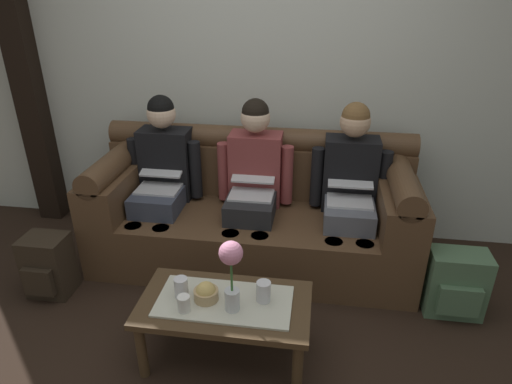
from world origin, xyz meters
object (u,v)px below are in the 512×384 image
at_px(couch, 254,213).
at_px(flower_vase, 231,267).
at_px(cup_near_left, 264,291).
at_px(person_left, 162,173).
at_px(cup_near_right, 184,303).
at_px(person_middle, 254,179).
at_px(person_right, 350,185).
at_px(cup_far_center, 181,288).
at_px(backpack_right, 456,284).
at_px(backpack_left, 48,266).
at_px(coffee_table, 225,309).
at_px(snack_bowl, 206,293).

xyz_separation_m(couch, flower_vase, (0.06, -1.11, 0.29)).
bearing_deg(flower_vase, cup_near_left, 31.61).
xyz_separation_m(person_left, cup_near_right, (0.50, -1.15, -0.21)).
xyz_separation_m(person_middle, person_right, (0.69, -0.00, 0.00)).
height_order(person_left, person_middle, same).
relative_size(couch, person_middle, 1.90).
bearing_deg(person_left, cup_far_center, -66.61).
bearing_deg(cup_far_center, backpack_right, 20.04).
bearing_deg(person_left, cup_near_right, -66.62).
relative_size(couch, backpack_right, 5.28).
relative_size(person_middle, backpack_right, 2.78).
bearing_deg(cup_near_left, backpack_right, 25.45).
relative_size(couch, cup_near_left, 19.86).
height_order(flower_vase, backpack_left, flower_vase).
bearing_deg(flower_vase, coffee_table, 132.83).
distance_m(couch, snack_bowl, 1.06).
bearing_deg(cup_near_left, couch, 101.63).
height_order(person_left, flower_vase, person_left).
bearing_deg(cup_near_right, couch, 80.65).
distance_m(flower_vase, cup_near_left, 0.27).
distance_m(couch, cup_near_left, 1.04).
relative_size(cup_near_right, cup_far_center, 0.76).
bearing_deg(couch, person_right, -0.35).
bearing_deg(coffee_table, backpack_right, 23.13).
height_order(couch, person_right, person_right).
bearing_deg(coffee_table, flower_vase, -47.17).
relative_size(coffee_table, cup_near_left, 7.97).
height_order(snack_bowl, cup_near_right, snack_bowl).
xyz_separation_m(coffee_table, snack_bowl, (-0.10, -0.00, 0.10)).
height_order(person_right, backpack_left, person_right).
distance_m(person_right, snack_bowl, 1.33).
relative_size(person_left, snack_bowl, 9.16).
height_order(couch, cup_near_right, couch).
height_order(cup_near_left, backpack_right, cup_near_left).
bearing_deg(person_middle, cup_near_left, -78.32).
height_order(cup_near_left, cup_far_center, same).
bearing_deg(backpack_left, cup_near_left, -13.40).
bearing_deg(coffee_table, person_left, 123.42).
height_order(coffee_table, flower_vase, flower_vase).
bearing_deg(backpack_left, couch, 26.50).
bearing_deg(person_left, person_right, -0.00).
distance_m(coffee_table, backpack_left, 1.37).
distance_m(cup_near_left, cup_near_right, 0.42).
xyz_separation_m(cup_near_left, backpack_right, (1.16, 0.55, -0.24)).
relative_size(snack_bowl, backpack_right, 0.30).
distance_m(person_left, snack_bowl, 1.22).
bearing_deg(couch, flower_vase, -87.07).
distance_m(cup_near_right, backpack_left, 1.25).
bearing_deg(person_right, person_middle, 179.99).
xyz_separation_m(flower_vase, cup_far_center, (-0.29, 0.06, -0.21)).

